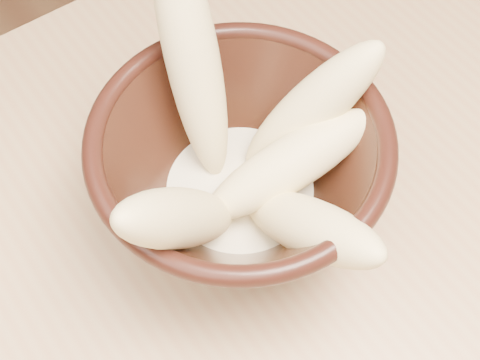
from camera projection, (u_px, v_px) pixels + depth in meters
name	position (u px, v px, depth m)	size (l,w,h in m)	color
bowl	(240.00, 173.00, 0.44)	(0.19, 0.19, 0.11)	black
milk_puddle	(240.00, 193.00, 0.47)	(0.11, 0.11, 0.02)	beige
banana_upright	(191.00, 53.00, 0.43)	(0.04, 0.04, 0.18)	#E4CF87
banana_left	(180.00, 218.00, 0.39)	(0.04, 0.04, 0.14)	#E4CF87
banana_right	(311.00, 109.00, 0.44)	(0.04, 0.04, 0.13)	#E4CF87
banana_across	(290.00, 164.00, 0.43)	(0.04, 0.04, 0.13)	#E4CF87
banana_front	(310.00, 227.00, 0.41)	(0.04, 0.04, 0.13)	#E4CF87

